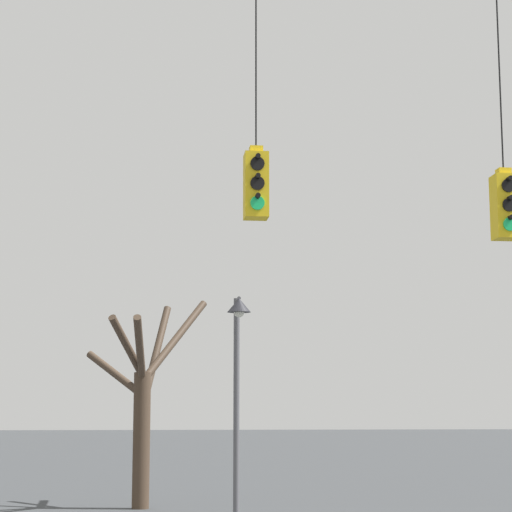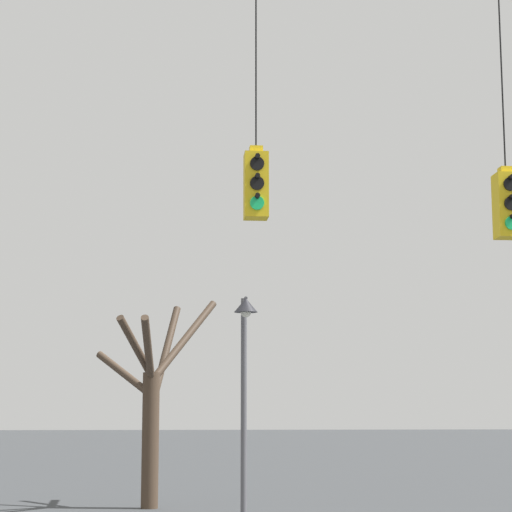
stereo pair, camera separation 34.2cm
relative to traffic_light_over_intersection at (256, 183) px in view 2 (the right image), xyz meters
name	(u,v)px [view 2 (the right image)]	position (x,y,z in m)	size (l,w,h in m)	color
traffic_light_over_intersection	(256,183)	(0.00, 0.00, 0.00)	(0.34, 0.46, 3.67)	yellow
traffic_light_near_right_pole	(507,203)	(3.68, 0.00, -0.22)	(0.34, 0.46, 3.98)	yellow
street_lamp	(245,353)	(0.26, 5.65, -2.10)	(0.46, 0.79, 4.25)	#515156
bare_tree	(153,401)	(-1.55, 7.74, -3.01)	(2.74, 3.23, 4.56)	#423326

